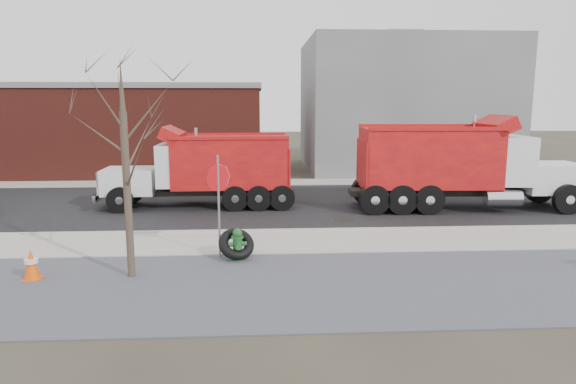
{
  "coord_description": "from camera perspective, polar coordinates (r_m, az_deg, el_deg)",
  "views": [
    {
      "loc": [
        -0.07,
        -14.78,
        4.21
      ],
      "look_at": [
        0.84,
        1.24,
        1.4
      ],
      "focal_mm": 32.0,
      "sensor_mm": 36.0,
      "label": 1
    }
  ],
  "objects": [
    {
      "name": "ground",
      "position": [
        15.37,
        -2.89,
        -5.98
      ],
      "size": [
        120.0,
        120.0,
        0.0
      ],
      "primitive_type": "plane",
      "color": "#383328",
      "rests_on": "ground"
    },
    {
      "name": "truck_tire",
      "position": [
        13.99,
        -5.76,
        -5.78
      ],
      "size": [
        1.22,
        1.17,
        0.87
      ],
      "color": "black",
      "rests_on": "ground"
    },
    {
      "name": "far_sidewalk",
      "position": [
        27.1,
        -3.07,
        1.05
      ],
      "size": [
        60.0,
        2.0,
        0.06
      ],
      "primitive_type": "cube",
      "color": "#9E9B93",
      "rests_on": "ground"
    },
    {
      "name": "bare_tree",
      "position": [
        12.61,
        -17.71,
        5.31
      ],
      "size": [
        3.2,
        3.2,
        5.2
      ],
      "color": "#382D23",
      "rests_on": "ground"
    },
    {
      "name": "fire_hydrant",
      "position": [
        13.91,
        -5.62,
        -5.96
      ],
      "size": [
        0.51,
        0.5,
        0.9
      ],
      "rotation": [
        0.0,
        0.0,
        0.15
      ],
      "color": "#24602F",
      "rests_on": "ground"
    },
    {
      "name": "gravel_verge",
      "position": [
        12.04,
        -2.77,
        -10.48
      ],
      "size": [
        60.0,
        5.0,
        0.03
      ],
      "primitive_type": "cube",
      "color": "slate",
      "rests_on": "ground"
    },
    {
      "name": "stop_sign",
      "position": [
        13.91,
        -7.74,
        0.38
      ],
      "size": [
        0.6,
        0.53,
        2.83
      ],
      "rotation": [
        0.0,
        0.0,
        0.32
      ],
      "color": "gray",
      "rests_on": "ground"
    },
    {
      "name": "dump_truck_red_a",
      "position": [
        21.36,
        18.36,
        3.13
      ],
      "size": [
        9.15,
        2.85,
        3.67
      ],
      "rotation": [
        0.0,
        0.0,
        -0.04
      ],
      "color": "black",
      "rests_on": "ground"
    },
    {
      "name": "sidewalk",
      "position": [
        15.6,
        -2.9,
        -5.62
      ],
      "size": [
        60.0,
        2.5,
        0.06
      ],
      "primitive_type": "cube",
      "color": "#9E9B93",
      "rests_on": "ground"
    },
    {
      "name": "building_grey",
      "position": [
        34.01,
        12.38,
        9.36
      ],
      "size": [
        12.0,
        10.0,
        8.0
      ],
      "color": "gray",
      "rests_on": "ground"
    },
    {
      "name": "curb",
      "position": [
        16.85,
        -2.93,
        -4.35
      ],
      "size": [
        60.0,
        0.15,
        0.11
      ],
      "primitive_type": "cube",
      "color": "#9E9B93",
      "rests_on": "ground"
    },
    {
      "name": "building_brick",
      "position": [
        33.33,
        -20.73,
        6.63
      ],
      "size": [
        20.2,
        8.2,
        5.3
      ],
      "color": "maroon",
      "rests_on": "ground"
    },
    {
      "name": "dump_truck_red_b",
      "position": [
        20.9,
        -8.91,
        2.79
      ],
      "size": [
        7.67,
        2.34,
        3.24
      ],
      "rotation": [
        0.0,
        0.0,
        3.16
      ],
      "color": "black",
      "rests_on": "ground"
    },
    {
      "name": "traffic_cone_near",
      "position": [
        13.81,
        -26.62,
        -7.22
      ],
      "size": [
        0.4,
        0.4,
        0.78
      ],
      "color": "#FF5208",
      "rests_on": "ground"
    },
    {
      "name": "road",
      "position": [
        21.49,
        -3.01,
        -1.34
      ],
      "size": [
        60.0,
        9.4,
        0.02
      ],
      "primitive_type": "cube",
      "color": "black",
      "rests_on": "ground"
    }
  ]
}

